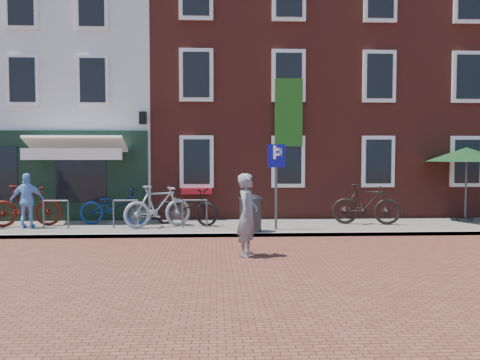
{
  "coord_description": "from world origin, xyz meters",
  "views": [
    {
      "loc": [
        1.1,
        -13.6,
        2.27
      ],
      "look_at": [
        1.79,
        0.4,
        1.53
      ],
      "focal_mm": 37.93,
      "sensor_mm": 36.0,
      "label": 1
    }
  ],
  "objects_px": {
    "parking_sign": "(276,171)",
    "litter_bin": "(251,211)",
    "cafe_person": "(28,201)",
    "bicycle_1": "(26,206)",
    "bicycle_3": "(158,206)",
    "parasol": "(467,152)",
    "bicycle_5": "(366,204)",
    "bicycle_4": "(186,207)",
    "woman": "(248,215)",
    "bicycle_2": "(114,206)"
  },
  "relations": [
    {
      "from": "litter_bin",
      "to": "woman",
      "type": "xyz_separation_m",
      "value": [
        -0.26,
        -2.84,
        0.24
      ]
    },
    {
      "from": "bicycle_2",
      "to": "bicycle_3",
      "type": "distance_m",
      "value": 1.55
    },
    {
      "from": "parasol",
      "to": "cafe_person",
      "type": "distance_m",
      "value": 13.6
    },
    {
      "from": "parasol",
      "to": "bicycle_4",
      "type": "bearing_deg",
      "value": -176.49
    },
    {
      "from": "parasol",
      "to": "bicycle_1",
      "type": "xyz_separation_m",
      "value": [
        -13.66,
        -0.66,
        -1.61
      ]
    },
    {
      "from": "bicycle_2",
      "to": "litter_bin",
      "type": "bearing_deg",
      "value": -110.14
    },
    {
      "from": "bicycle_1",
      "to": "parasol",
      "type": "bearing_deg",
      "value": -100.72
    },
    {
      "from": "parasol",
      "to": "bicycle_5",
      "type": "bearing_deg",
      "value": -168.88
    },
    {
      "from": "litter_bin",
      "to": "bicycle_2",
      "type": "height_order",
      "value": "litter_bin"
    },
    {
      "from": "woman",
      "to": "bicycle_5",
      "type": "height_order",
      "value": "woman"
    },
    {
      "from": "woman",
      "to": "bicycle_3",
      "type": "bearing_deg",
      "value": 52.77
    },
    {
      "from": "bicycle_4",
      "to": "bicycle_5",
      "type": "height_order",
      "value": "bicycle_5"
    },
    {
      "from": "bicycle_2",
      "to": "bicycle_5",
      "type": "xyz_separation_m",
      "value": [
        7.68,
        -0.38,
        0.06
      ]
    },
    {
      "from": "parking_sign",
      "to": "cafe_person",
      "type": "distance_m",
      "value": 7.24
    },
    {
      "from": "parasol",
      "to": "bicycle_4",
      "type": "relative_size",
      "value": 1.26
    },
    {
      "from": "bicycle_2",
      "to": "bicycle_4",
      "type": "xyz_separation_m",
      "value": [
        2.19,
        -0.25,
        0.0
      ]
    },
    {
      "from": "bicycle_2",
      "to": "bicycle_3",
      "type": "relative_size",
      "value": 1.03
    },
    {
      "from": "bicycle_5",
      "to": "parasol",
      "type": "bearing_deg",
      "value": -66.46
    },
    {
      "from": "bicycle_1",
      "to": "bicycle_3",
      "type": "height_order",
      "value": "same"
    },
    {
      "from": "litter_bin",
      "to": "cafe_person",
      "type": "bearing_deg",
      "value": 171.2
    },
    {
      "from": "cafe_person",
      "to": "bicycle_5",
      "type": "distance_m",
      "value": 10.04
    },
    {
      "from": "cafe_person",
      "to": "bicycle_2",
      "type": "height_order",
      "value": "cafe_person"
    },
    {
      "from": "parasol",
      "to": "bicycle_4",
      "type": "xyz_separation_m",
      "value": [
        -8.95,
        -0.55,
        -1.67
      ]
    },
    {
      "from": "parking_sign",
      "to": "bicycle_5",
      "type": "xyz_separation_m",
      "value": [
        2.88,
        0.96,
        -1.06
      ]
    },
    {
      "from": "bicycle_3",
      "to": "bicycle_4",
      "type": "xyz_separation_m",
      "value": [
        0.79,
        0.43,
        -0.06
      ]
    },
    {
      "from": "woman",
      "to": "cafe_person",
      "type": "height_order",
      "value": "woman"
    },
    {
      "from": "bicycle_4",
      "to": "woman",
      "type": "bearing_deg",
      "value": -136.42
    },
    {
      "from": "woman",
      "to": "bicycle_1",
      "type": "relative_size",
      "value": 0.89
    },
    {
      "from": "litter_bin",
      "to": "bicycle_4",
      "type": "height_order",
      "value": "litter_bin"
    },
    {
      "from": "woman",
      "to": "cafe_person",
      "type": "bearing_deg",
      "value": 78.83
    },
    {
      "from": "parasol",
      "to": "bicycle_3",
      "type": "bearing_deg",
      "value": -174.26
    },
    {
      "from": "bicycle_1",
      "to": "litter_bin",
      "type": "bearing_deg",
      "value": -114.82
    },
    {
      "from": "parasol",
      "to": "bicycle_2",
      "type": "bearing_deg",
      "value": -178.46
    },
    {
      "from": "cafe_person",
      "to": "litter_bin",
      "type": "bearing_deg",
      "value": 164.39
    },
    {
      "from": "bicycle_4",
      "to": "litter_bin",
      "type": "bearing_deg",
      "value": -104.43
    },
    {
      "from": "bicycle_2",
      "to": "parking_sign",
      "type": "bearing_deg",
      "value": -103.29
    },
    {
      "from": "parking_sign",
      "to": "woman",
      "type": "bearing_deg",
      "value": -107.7
    },
    {
      "from": "litter_bin",
      "to": "bicycle_4",
      "type": "bearing_deg",
      "value": 142.58
    },
    {
      "from": "litter_bin",
      "to": "cafe_person",
      "type": "height_order",
      "value": "cafe_person"
    },
    {
      "from": "bicycle_1",
      "to": "parking_sign",
      "type": "bearing_deg",
      "value": -111.13
    },
    {
      "from": "parasol",
      "to": "bicycle_5",
      "type": "distance_m",
      "value": 3.87
    },
    {
      "from": "bicycle_1",
      "to": "bicycle_4",
      "type": "bearing_deg",
      "value": -102.16
    },
    {
      "from": "woman",
      "to": "bicycle_1",
      "type": "distance_m",
      "value": 7.57
    },
    {
      "from": "woman",
      "to": "cafe_person",
      "type": "xyz_separation_m",
      "value": [
        -6.14,
        3.83,
        -0.02
      ]
    },
    {
      "from": "bicycle_4",
      "to": "bicycle_2",
      "type": "bearing_deg",
      "value": 106.48
    },
    {
      "from": "litter_bin",
      "to": "bicycle_1",
      "type": "distance_m",
      "value": 6.71
    },
    {
      "from": "bicycle_3",
      "to": "bicycle_5",
      "type": "xyz_separation_m",
      "value": [
        6.29,
        0.3,
        0.0
      ]
    },
    {
      "from": "bicycle_3",
      "to": "bicycle_4",
      "type": "height_order",
      "value": "bicycle_3"
    },
    {
      "from": "parasol",
      "to": "woman",
      "type": "height_order",
      "value": "parasol"
    },
    {
      "from": "parking_sign",
      "to": "litter_bin",
      "type": "bearing_deg",
      "value": -155.98
    }
  ]
}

